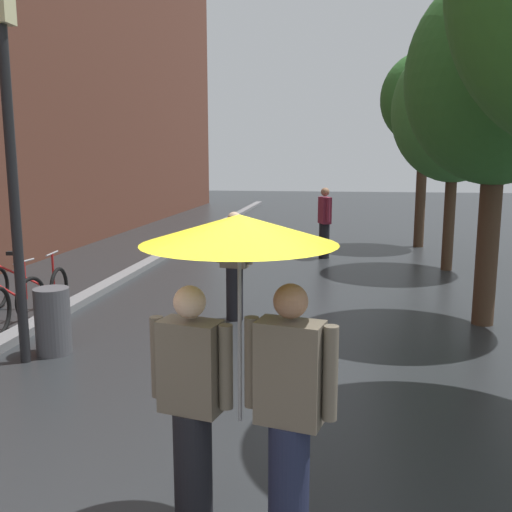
% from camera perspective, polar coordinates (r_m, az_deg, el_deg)
% --- Properties ---
extents(kerb_strip, '(0.30, 36.00, 0.12)m').
position_cam_1_polar(kerb_strip, '(13.69, -10.30, -0.42)').
color(kerb_strip, slate).
rests_on(kerb_strip, ground).
extents(street_tree_1, '(2.60, 2.60, 5.09)m').
position_cam_1_polar(street_tree_1, '(8.95, 23.29, 16.09)').
color(street_tree_1, '#473323').
rests_on(street_tree_1, ground).
extents(street_tree_2, '(2.68, 2.68, 4.99)m').
position_cam_1_polar(street_tree_2, '(13.13, 19.43, 13.60)').
color(street_tree_2, '#473323').
rests_on(street_tree_2, ground).
extents(street_tree_3, '(2.40, 2.40, 5.30)m').
position_cam_1_polar(street_tree_3, '(16.46, 16.68, 14.82)').
color(street_tree_3, '#473323').
rests_on(street_tree_3, ground).
extents(parked_bicycle_4, '(1.16, 0.83, 0.96)m').
position_cam_1_polar(parked_bicycle_4, '(9.54, -24.16, -3.65)').
color(parked_bicycle_4, black).
rests_on(parked_bicycle_4, ground).
extents(parked_bicycle_5, '(1.15, 0.81, 0.96)m').
position_cam_1_polar(parked_bicycle_5, '(10.04, -21.93, -2.87)').
color(parked_bicycle_5, black).
rests_on(parked_bicycle_5, ground).
extents(couple_under_umbrella, '(1.23, 1.21, 2.12)m').
position_cam_1_polar(couple_under_umbrella, '(3.53, -1.66, -6.69)').
color(couple_under_umbrella, black).
rests_on(couple_under_umbrella, ground).
extents(street_lamp_post, '(0.24, 0.24, 4.24)m').
position_cam_1_polar(street_lamp_post, '(7.18, -23.43, 9.21)').
color(street_lamp_post, black).
rests_on(street_lamp_post, ground).
extents(litter_bin, '(0.44, 0.44, 0.85)m').
position_cam_1_polar(litter_bin, '(7.65, -19.77, -6.18)').
color(litter_bin, '#4C4C51').
rests_on(litter_bin, ground).
extents(pedestrian_walking_midground, '(0.58, 0.38, 1.67)m').
position_cam_1_polar(pedestrian_walking_midground, '(8.59, -2.22, -0.71)').
color(pedestrian_walking_midground, black).
rests_on(pedestrian_walking_midground, ground).
extents(pedestrian_walking_far, '(0.35, 0.56, 1.75)m').
position_cam_1_polar(pedestrian_walking_far, '(14.09, 6.91, 3.39)').
color(pedestrian_walking_far, black).
rests_on(pedestrian_walking_far, ground).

